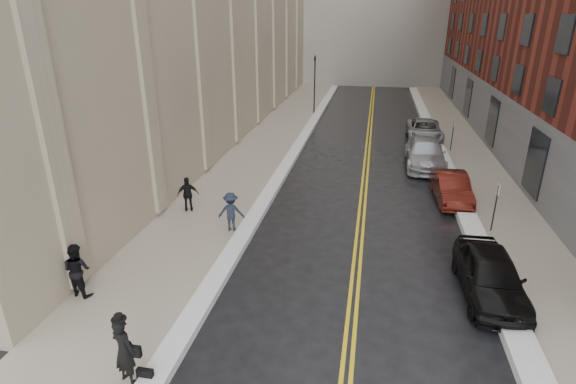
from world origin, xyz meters
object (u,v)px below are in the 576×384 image
at_px(car_silver_near, 425,153).
at_px(pedestrian_b, 231,212).
at_px(pedestrian_main, 124,351).
at_px(pedestrian_a, 77,270).
at_px(pedestrian_c, 188,194).
at_px(car_black, 490,275).
at_px(car_maroon, 451,188).
at_px(car_silver_far, 424,130).

xyz_separation_m(car_silver_near, pedestrian_b, (-8.73, -10.80, 0.19)).
height_order(pedestrian_main, pedestrian_b, pedestrian_main).
distance_m(pedestrian_a, pedestrian_c, 6.95).
distance_m(car_silver_near, pedestrian_a, 20.20).
bearing_deg(pedestrian_c, car_black, 138.50).
bearing_deg(pedestrian_c, pedestrian_main, 81.98).
bearing_deg(pedestrian_main, car_black, -129.49).
bearing_deg(car_silver_near, pedestrian_a, -125.94).
bearing_deg(car_maroon, pedestrian_a, -142.99).
height_order(car_silver_far, pedestrian_main, pedestrian_main).
bearing_deg(pedestrian_a, car_silver_near, -115.57).
relative_size(car_maroon, pedestrian_b, 2.49).
height_order(car_maroon, pedestrian_main, pedestrian_main).
distance_m(car_black, car_silver_near, 13.53).
distance_m(car_silver_near, pedestrian_main, 21.15).
distance_m(car_black, pedestrian_a, 13.27).
bearing_deg(car_silver_near, car_maroon, -80.65).
xyz_separation_m(car_maroon, pedestrian_b, (-9.52, -5.42, 0.30)).
distance_m(car_maroon, car_silver_near, 5.43).
height_order(pedestrian_main, pedestrian_a, pedestrian_main).
xyz_separation_m(car_silver_near, pedestrian_a, (-12.13, -16.15, 0.26)).
relative_size(car_silver_near, pedestrian_a, 3.04).
distance_m(car_black, car_silver_far, 19.69).
relative_size(car_silver_near, pedestrian_main, 2.96).
bearing_deg(car_silver_far, pedestrian_a, -119.22).
height_order(car_silver_near, pedestrian_b, pedestrian_b).
bearing_deg(car_maroon, car_silver_far, 88.63).
height_order(car_black, car_silver_near, car_silver_near).
relative_size(pedestrian_main, pedestrian_a, 1.03).
xyz_separation_m(car_silver_far, pedestrian_main, (-9.23, -25.45, 0.36)).
relative_size(car_silver_near, pedestrian_c, 3.38).
xyz_separation_m(car_black, car_maroon, (-0.08, 8.13, -0.08)).
bearing_deg(car_black, pedestrian_a, -170.26).
relative_size(car_silver_far, pedestrian_a, 2.87).
height_order(pedestrian_a, pedestrian_c, pedestrian_a).
bearing_deg(pedestrian_a, pedestrian_c, -85.81).
bearing_deg(pedestrian_c, pedestrian_a, 60.62).
distance_m(car_silver_near, car_silver_far, 6.21).
height_order(car_black, pedestrian_c, pedestrian_c).
bearing_deg(pedestrian_b, car_silver_near, -137.80).
relative_size(car_maroon, pedestrian_a, 2.32).
relative_size(car_silver_near, pedestrian_b, 3.27).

